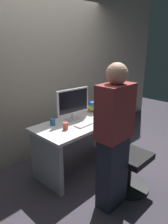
{
  "coord_description": "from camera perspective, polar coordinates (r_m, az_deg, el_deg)",
  "views": [
    {
      "loc": [
        -2.02,
        -2.01,
        1.82
      ],
      "look_at": [
        0.0,
        -0.05,
        0.89
      ],
      "focal_mm": 34.1,
      "sensor_mm": 36.0,
      "label": 1
    }
  ],
  "objects": [
    {
      "name": "cup_by_monitor",
      "position": [
        2.93,
        -8.42,
        -2.64
      ],
      "size": [
        0.07,
        0.07,
        0.09
      ],
      "primitive_type": "cylinder",
      "color": "#3372B2",
      "rests_on": "desk"
    },
    {
      "name": "desk",
      "position": [
        3.14,
        -0.66,
        -6.41
      ],
      "size": [
        1.41,
        0.69,
        0.74
      ],
      "color": "white",
      "rests_on": "ground"
    },
    {
      "name": "cell_phone",
      "position": [
        3.28,
        7.1,
        -1.02
      ],
      "size": [
        0.12,
        0.16,
        0.01
      ],
      "primitive_type": "cube",
      "rotation": [
        0.0,
        0.0,
        0.38
      ],
      "color": "black",
      "rests_on": "desk"
    },
    {
      "name": "mouse",
      "position": [
        3.19,
        4.32,
        -1.25
      ],
      "size": [
        0.06,
        0.1,
        0.03
      ],
      "primitive_type": "ellipsoid",
      "color": "white",
      "rests_on": "desk"
    },
    {
      "name": "keyboard",
      "position": [
        2.96,
        0.98,
        -2.91
      ],
      "size": [
        0.43,
        0.14,
        0.02
      ],
      "primitive_type": "cube",
      "rotation": [
        0.0,
        0.0,
        0.03
      ],
      "color": "white",
      "rests_on": "desk"
    },
    {
      "name": "office_chair",
      "position": [
        2.82,
        11.41,
        -11.74
      ],
      "size": [
        0.52,
        0.52,
        0.94
      ],
      "color": "black",
      "rests_on": "ground"
    },
    {
      "name": "ground_plane",
      "position": [
        3.39,
        -0.63,
        -14.28
      ],
      "size": [
        9.0,
        9.0,
        0.0
      ],
      "primitive_type": "plane",
      "color": "#3D3842"
    },
    {
      "name": "cup_near_keyboard",
      "position": [
        2.77,
        -4.98,
        -3.75
      ],
      "size": [
        0.07,
        0.07,
        0.09
      ],
      "primitive_type": "cylinder",
      "color": "#D84C3F",
      "rests_on": "desk"
    },
    {
      "name": "wall_back",
      "position": [
        3.52,
        -10.83,
        12.71
      ],
      "size": [
        6.4,
        0.1,
        3.0
      ],
      "primitive_type": "cube",
      "color": "#9E9384",
      "rests_on": "ground"
    },
    {
      "name": "book_stack",
      "position": [
        3.41,
        2.61,
        1.39
      ],
      "size": [
        0.21,
        0.19,
        0.19
      ],
      "color": "beige",
      "rests_on": "desk"
    },
    {
      "name": "monitor",
      "position": [
        3.05,
        -2.98,
        2.56
      ],
      "size": [
        0.54,
        0.16,
        0.46
      ],
      "color": "silver",
      "rests_on": "desk"
    },
    {
      "name": "person_at_desk",
      "position": [
        2.31,
        8.0,
        -7.09
      ],
      "size": [
        0.4,
        0.24,
        1.64
      ],
      "color": "#262838",
      "rests_on": "ground"
    }
  ]
}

